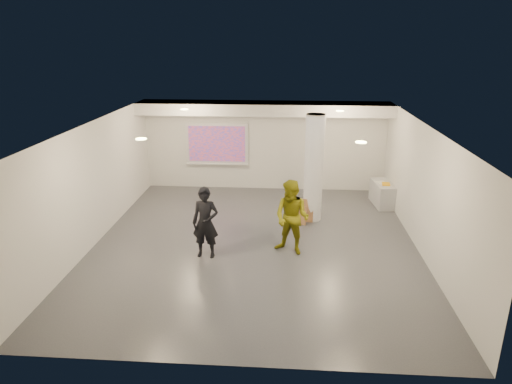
# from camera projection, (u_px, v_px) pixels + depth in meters

# --- Properties ---
(floor) EXTENTS (8.00, 9.00, 0.01)m
(floor) POSITION_uv_depth(u_px,v_px,m) (255.00, 244.00, 11.46)
(floor) COLOR #3C3E43
(floor) RESTS_ON ground
(ceiling) EXTENTS (8.00, 9.00, 0.01)m
(ceiling) POSITION_uv_depth(u_px,v_px,m) (255.00, 126.00, 10.49)
(ceiling) COLOR silver
(ceiling) RESTS_ON floor
(wall_back) EXTENTS (8.00, 0.01, 3.00)m
(wall_back) POSITION_uv_depth(u_px,v_px,m) (265.00, 146.00, 15.22)
(wall_back) COLOR silver
(wall_back) RESTS_ON floor
(wall_front) EXTENTS (8.00, 0.01, 3.00)m
(wall_front) POSITION_uv_depth(u_px,v_px,m) (233.00, 283.00, 6.73)
(wall_front) COLOR silver
(wall_front) RESTS_ON floor
(wall_left) EXTENTS (0.01, 9.00, 3.00)m
(wall_left) POSITION_uv_depth(u_px,v_px,m) (93.00, 184.00, 11.24)
(wall_left) COLOR silver
(wall_left) RESTS_ON floor
(wall_right) EXTENTS (0.01, 9.00, 3.00)m
(wall_right) POSITION_uv_depth(u_px,v_px,m) (424.00, 191.00, 10.71)
(wall_right) COLOR silver
(wall_right) RESTS_ON floor
(soffit_band) EXTENTS (8.00, 1.10, 0.36)m
(soffit_band) POSITION_uv_depth(u_px,v_px,m) (264.00, 108.00, 14.28)
(soffit_band) COLOR silver
(soffit_band) RESTS_ON ceiling
(downlight_nw) EXTENTS (0.22, 0.22, 0.02)m
(downlight_nw) POSITION_uv_depth(u_px,v_px,m) (184.00, 109.00, 13.01)
(downlight_nw) COLOR #E9E685
(downlight_nw) RESTS_ON ceiling
(downlight_ne) EXTENTS (0.22, 0.22, 0.02)m
(downlight_ne) POSITION_uv_depth(u_px,v_px,m) (340.00, 111.00, 12.71)
(downlight_ne) COLOR #E9E685
(downlight_ne) RESTS_ON ceiling
(downlight_sw) EXTENTS (0.22, 0.22, 0.02)m
(downlight_sw) POSITION_uv_depth(u_px,v_px,m) (141.00, 139.00, 9.23)
(downlight_sw) COLOR #E9E685
(downlight_sw) RESTS_ON ceiling
(downlight_se) EXTENTS (0.22, 0.22, 0.02)m
(downlight_se) POSITION_uv_depth(u_px,v_px,m) (361.00, 142.00, 8.93)
(downlight_se) COLOR #E9E685
(downlight_se) RESTS_ON ceiling
(column) EXTENTS (0.52, 0.52, 3.00)m
(column) POSITION_uv_depth(u_px,v_px,m) (314.00, 168.00, 12.57)
(column) COLOR white
(column) RESTS_ON floor
(projection_screen) EXTENTS (2.10, 0.13, 1.42)m
(projection_screen) POSITION_uv_depth(u_px,v_px,m) (217.00, 144.00, 15.28)
(projection_screen) COLOR silver
(projection_screen) RESTS_ON wall_back
(credenza) EXTENTS (0.62, 1.26, 0.71)m
(credenza) POSITION_uv_depth(u_px,v_px,m) (382.00, 194.00, 14.05)
(credenza) COLOR #A0A3A6
(credenza) RESTS_ON floor
(papers_stack) EXTENTS (0.38, 0.43, 0.02)m
(papers_stack) POSITION_uv_depth(u_px,v_px,m) (382.00, 183.00, 13.90)
(papers_stack) COLOR silver
(papers_stack) RESTS_ON credenza
(postit_pad) EXTENTS (0.27, 0.34, 0.03)m
(postit_pad) POSITION_uv_depth(u_px,v_px,m) (386.00, 184.00, 13.78)
(postit_pad) COLOR #EEA50C
(postit_pad) RESTS_ON credenza
(cardboard_back) EXTENTS (0.61, 0.19, 0.66)m
(cardboard_back) POSITION_uv_depth(u_px,v_px,m) (303.00, 210.00, 12.79)
(cardboard_back) COLOR #94653E
(cardboard_back) RESTS_ON floor
(cardboard_front) EXTENTS (0.50, 0.27, 0.54)m
(cardboard_front) POSITION_uv_depth(u_px,v_px,m) (298.00, 215.00, 12.62)
(cardboard_front) COLOR #94653E
(cardboard_front) RESTS_ON floor
(woman) EXTENTS (0.65, 0.45, 1.70)m
(woman) POSITION_uv_depth(u_px,v_px,m) (205.00, 223.00, 10.58)
(woman) COLOR black
(woman) RESTS_ON floor
(man) EXTENTS (1.09, 0.99, 1.80)m
(man) POSITION_uv_depth(u_px,v_px,m) (292.00, 218.00, 10.74)
(man) COLOR olive
(man) RESTS_ON floor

